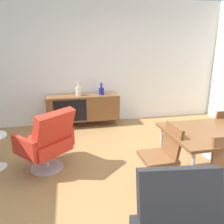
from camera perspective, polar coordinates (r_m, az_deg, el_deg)
ground_plane at (r=3.07m, az=1.26°, el=-18.05°), size 8.32×8.32×0.00m
wall_back at (r=5.10m, az=-5.55°, el=12.74°), size 6.80×0.12×2.80m
sideboard at (r=4.94m, az=-7.61°, el=1.22°), size 1.60×0.45×0.72m
vase_cobalt at (r=4.85m, az=-8.91°, el=5.54°), size 0.12×0.12×0.31m
vase_sculptural_dark at (r=4.90m, az=-2.84°, el=5.65°), size 0.12×0.12×0.27m
dining_chair_near_window at (r=2.79m, az=13.14°, el=-11.16°), size 0.43×0.41×0.86m
dining_chair_back_right at (r=3.85m, az=26.53°, el=-4.57°), size 0.41×0.44×0.86m
lounge_chair_red at (r=3.26m, az=-16.77°, el=-7.26°), size 0.91×0.91×0.95m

